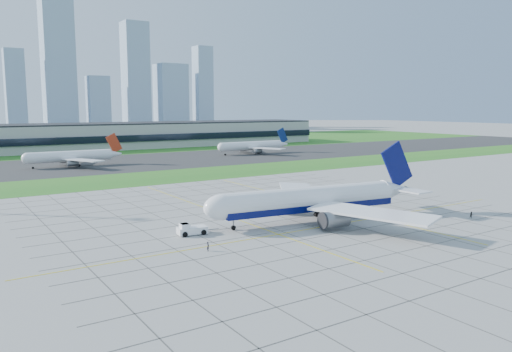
{
  "coord_description": "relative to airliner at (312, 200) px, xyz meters",
  "views": [
    {
      "loc": [
        -67.76,
        -81.8,
        25.55
      ],
      "look_at": [
        5.82,
        30.47,
        7.0
      ],
      "focal_mm": 35.0,
      "sensor_mm": 36.0,
      "label": 1
    }
  ],
  "objects": [
    {
      "name": "asphalt_taxiway",
      "position": [
        -3.26,
        141.3,
        -4.74
      ],
      "size": [
        700.0,
        75.0,
        0.04
      ],
      "primitive_type": "cube",
      "color": "#383838",
      "rests_on": "ground"
    },
    {
      "name": "ground",
      "position": [
        -3.26,
        -3.7,
        -4.77
      ],
      "size": [
        1400.0,
        1400.0,
        0.0
      ],
      "primitive_type": "plane",
      "color": "#9D9C97",
      "rests_on": "ground"
    },
    {
      "name": "crew_far",
      "position": [
        32.7,
        -18.33,
        -3.96
      ],
      "size": [
        0.99,
        0.94,
        1.62
      ],
      "primitive_type": "imported",
      "rotation": [
        0.0,
        0.0,
        -0.57
      ],
      "color": "black",
      "rests_on": "ground"
    },
    {
      "name": "crew_near",
      "position": [
        -30.73,
        -8.37,
        -3.92
      ],
      "size": [
        0.72,
        0.73,
        1.7
      ],
      "primitive_type": "imported",
      "rotation": [
        0.0,
        0.0,
        0.84
      ],
      "color": "black",
      "rests_on": "ground"
    },
    {
      "name": "grass_median",
      "position": [
        -3.26,
        86.3,
        -4.75
      ],
      "size": [
        700.0,
        35.0,
        0.04
      ],
      "primitive_type": "cube",
      "color": "#1F641C",
      "rests_on": "ground"
    },
    {
      "name": "distant_jet_2",
      "position": [
        78.16,
        145.63,
        -0.28
      ],
      "size": [
        43.63,
        42.66,
        14.08
      ],
      "color": "white",
      "rests_on": "ground"
    },
    {
      "name": "airliner",
      "position": [
        0.0,
        0.0,
        0.0
      ],
      "size": [
        55.26,
        55.67,
        17.43
      ],
      "rotation": [
        0.0,
        0.0,
        -0.13
      ],
      "color": "white",
      "rests_on": "ground"
    },
    {
      "name": "pushback_tug",
      "position": [
        -28.22,
        3.87,
        -3.7
      ],
      "size": [
        8.77,
        3.66,
        2.41
      ],
      "rotation": [
        0.0,
        0.0,
        -0.13
      ],
      "color": "white",
      "rests_on": "ground"
    },
    {
      "name": "apron_markings",
      "position": [
        -2.83,
        7.39,
        -4.75
      ],
      "size": [
        120.0,
        130.0,
        0.03
      ],
      "color": "#474744",
      "rests_on": "ground"
    },
    {
      "name": "terminal",
      "position": [
        36.74,
        226.17,
        3.13
      ],
      "size": [
        260.0,
        43.0,
        15.8
      ],
      "color": "#B7B7B2",
      "rests_on": "ground"
    },
    {
      "name": "grass_far",
      "position": [
        -3.26,
        251.3,
        -4.75
      ],
      "size": [
        700.0,
        145.0,
        0.04
      ],
      "primitive_type": "cube",
      "color": "#1F641C",
      "rests_on": "ground"
    },
    {
      "name": "distant_jet_1",
      "position": [
        -19.89,
        138.3,
        -0.28
      ],
      "size": [
        40.18,
        42.66,
        14.08
      ],
      "color": "white",
      "rests_on": "ground"
    }
  ]
}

